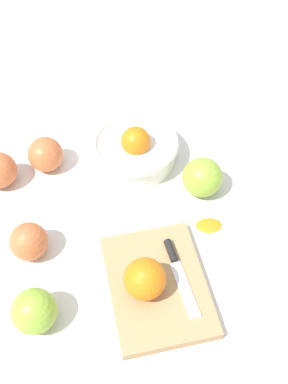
# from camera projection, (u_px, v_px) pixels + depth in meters

# --- Properties ---
(ground_plane) EXTENTS (2.40, 2.40, 0.00)m
(ground_plane) POSITION_uv_depth(u_px,v_px,m) (122.00, 233.00, 0.88)
(ground_plane) COLOR silver
(bowl) EXTENTS (0.20, 0.20, 0.09)m
(bowl) POSITION_uv_depth(u_px,v_px,m) (134.00, 148.00, 0.99)
(bowl) COLOR white
(bowl) RESTS_ON ground_plane
(cutting_board) EXTENTS (0.23, 0.18, 0.02)m
(cutting_board) POSITION_uv_depth(u_px,v_px,m) (157.00, 285.00, 0.80)
(cutting_board) COLOR tan
(cutting_board) RESTS_ON ground_plane
(orange_on_board) EXTENTS (0.07, 0.07, 0.07)m
(orange_on_board) POSITION_uv_depth(u_px,v_px,m) (145.00, 279.00, 0.76)
(orange_on_board) COLOR orange
(orange_on_board) RESTS_ON cutting_board
(knife) EXTENTS (0.16, 0.02, 0.01)m
(knife) POSITION_uv_depth(u_px,v_px,m) (177.00, 267.00, 0.81)
(knife) COLOR silver
(knife) RESTS_ON cutting_board
(apple_front_center) EXTENTS (0.07, 0.07, 0.07)m
(apple_front_center) POSITION_uv_depth(u_px,v_px,m) (29.00, 243.00, 0.83)
(apple_front_center) COLOR #CC6638
(apple_front_center) RESTS_ON ground_plane
(apple_front_right) EXTENTS (0.08, 0.08, 0.08)m
(apple_front_right) POSITION_uv_depth(u_px,v_px,m) (34.00, 311.00, 0.74)
(apple_front_right) COLOR #8EB738
(apple_front_right) RESTS_ON ground_plane
(apple_front_left_2) EXTENTS (0.08, 0.08, 0.08)m
(apple_front_left_2) POSITION_uv_depth(u_px,v_px,m) (45.00, 154.00, 0.97)
(apple_front_left_2) COLOR #CC6638
(apple_front_left_2) RESTS_ON ground_plane
(apple_back_left) EXTENTS (0.08, 0.08, 0.08)m
(apple_back_left) POSITION_uv_depth(u_px,v_px,m) (202.00, 177.00, 0.92)
(apple_back_left) COLOR #8EB738
(apple_back_left) RESTS_ON ground_plane
(citrus_peel) EXTENTS (0.04, 0.06, 0.01)m
(citrus_peel) POSITION_uv_depth(u_px,v_px,m) (209.00, 224.00, 0.89)
(citrus_peel) COLOR orange
(citrus_peel) RESTS_ON ground_plane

